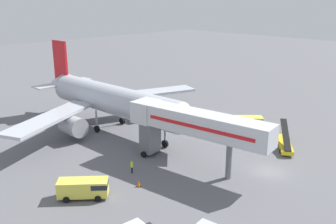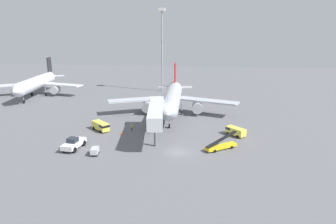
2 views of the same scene
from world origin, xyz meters
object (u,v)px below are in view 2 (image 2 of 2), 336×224
at_px(airplane_at_gate, 172,98).
at_px(airplane_background, 37,83).
at_px(safety_cone_alpha, 122,133).
at_px(service_van_mid_left, 101,126).
at_px(baggage_cart_rear_right, 95,151).
at_px(service_van_outer_right, 235,131).
at_px(jet_bridge, 156,112).
at_px(apron_light_mast, 162,36).
at_px(ground_crew_worker_foreground, 132,127).
at_px(belt_loader_truck, 221,146).
at_px(pushback_tug, 74,143).

height_order(airplane_at_gate, airplane_background, airplane_at_gate).
relative_size(airplane_at_gate, safety_cone_alpha, 52.34).
relative_size(service_van_mid_left, baggage_cart_rear_right, 2.20).
height_order(service_van_mid_left, service_van_outer_right, service_van_mid_left).
bearing_deg(jet_bridge, airplane_at_gate, 84.91).
bearing_deg(safety_cone_alpha, service_van_outer_right, 5.72).
relative_size(baggage_cart_rear_right, apron_light_mast, 0.08).
xyz_separation_m(airplane_at_gate, jet_bridge, (-1.64, -18.37, 0.82)).
relative_size(airplane_at_gate, jet_bridge, 1.92).
distance_m(ground_crew_worker_foreground, airplane_background, 55.74).
height_order(baggage_cart_rear_right, ground_crew_worker_foreground, ground_crew_worker_foreground).
bearing_deg(belt_loader_truck, service_van_mid_left, 163.42).
bearing_deg(safety_cone_alpha, airplane_at_gate, 61.69).
bearing_deg(airplane_background, baggage_cart_rear_right, -50.75).
height_order(pushback_tug, airplane_background, airplane_background).
bearing_deg(pushback_tug, ground_crew_worker_foreground, 54.67).
distance_m(pushback_tug, service_van_mid_left, 11.67).
xyz_separation_m(jet_bridge, ground_crew_worker_foreground, (-6.45, 3.48, -4.75)).
bearing_deg(belt_loader_truck, airplane_background, 145.90).
height_order(service_van_mid_left, ground_crew_worker_foreground, service_van_mid_left).
height_order(service_van_outer_right, ground_crew_worker_foreground, service_van_outer_right).
height_order(jet_bridge, pushback_tug, jet_bridge).
bearing_deg(ground_crew_worker_foreground, service_van_outer_right, -1.38).
xyz_separation_m(pushback_tug, apron_light_mast, (9.09, 62.08, 20.01)).
height_order(airplane_at_gate, belt_loader_truck, airplane_at_gate).
relative_size(jet_bridge, ground_crew_worker_foreground, 11.75).
relative_size(jet_bridge, apron_light_mast, 0.62).
distance_m(airplane_at_gate, belt_loader_truck, 27.40).
distance_m(baggage_cart_rear_right, ground_crew_worker_foreground, 15.34).
xyz_separation_m(jet_bridge, pushback_tug, (-15.30, -9.01, -4.51)).
height_order(belt_loader_truck, apron_light_mast, apron_light_mast).
bearing_deg(service_van_outer_right, apron_light_mast, 115.44).
bearing_deg(pushback_tug, airplane_background, 126.71).
bearing_deg(safety_cone_alpha, baggage_cart_rear_right, -99.15).
bearing_deg(airplane_background, jet_bridge, -36.97).
bearing_deg(airplane_at_gate, apron_light_mast, 102.75).
bearing_deg(service_van_mid_left, airplane_at_gate, 45.84).
bearing_deg(apron_light_mast, belt_loader_truck, -70.98).
height_order(ground_crew_worker_foreground, safety_cone_alpha, ground_crew_worker_foreground).
xyz_separation_m(service_van_outer_right, safety_cone_alpha, (-25.74, -2.58, -0.74)).
height_order(service_van_outer_right, airplane_background, airplane_background).
bearing_deg(safety_cone_alpha, belt_loader_truck, -15.25).
bearing_deg(airplane_background, ground_crew_worker_foreground, -38.10).
bearing_deg(airplane_background, service_van_mid_left, -44.01).
height_order(jet_bridge, service_van_outer_right, jet_bridge).
height_order(baggage_cart_rear_right, airplane_background, airplane_background).
relative_size(pushback_tug, apron_light_mast, 0.19).
distance_m(belt_loader_truck, baggage_cart_rear_right, 24.70).
bearing_deg(pushback_tug, airplane_at_gate, 58.26).
bearing_deg(ground_crew_worker_foreground, airplane_background, 141.90).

